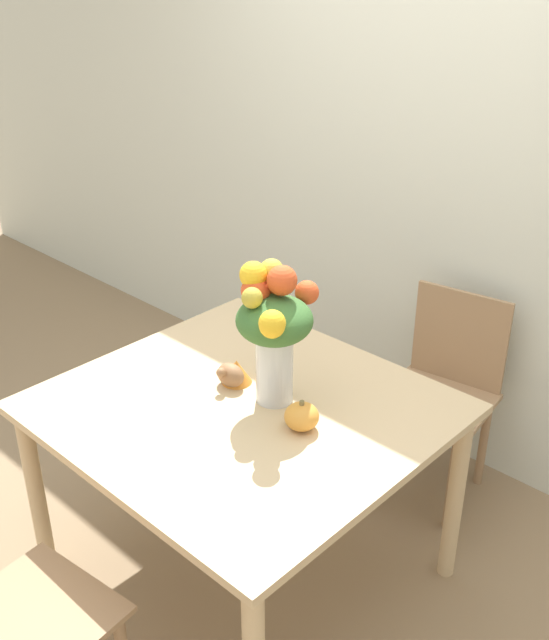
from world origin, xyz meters
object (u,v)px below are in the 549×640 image
(flower_vase, at_px, (273,326))
(dining_chair_near_window, at_px, (442,392))
(pumpkin, at_px, (302,416))
(dining_chair_far_side, at_px, (6,633))
(turkey_figurine, at_px, (234,373))

(flower_vase, distance_m, dining_chair_near_window, 1.02)
(pumpkin, xyz_separation_m, dining_chair_far_side, (-0.22, -0.94, -0.33))
(turkey_figurine, bearing_deg, pumpkin, -6.46)
(dining_chair_far_side, bearing_deg, flower_vase, -98.76)
(flower_vase, height_order, dining_chair_far_side, flower_vase)
(turkey_figurine, bearing_deg, flower_vase, 8.35)
(flower_vase, distance_m, turkey_figurine, 0.28)
(turkey_figurine, distance_m, dining_chair_near_window, 0.98)
(flower_vase, bearing_deg, turkey_figurine, -171.65)
(pumpkin, bearing_deg, flower_vase, 160.73)
(dining_chair_far_side, bearing_deg, dining_chair_near_window, -102.99)
(pumpkin, height_order, turkey_figurine, pumpkin)
(pumpkin, bearing_deg, turkey_figurine, 173.54)
(pumpkin, bearing_deg, dining_chair_far_side, -102.93)
(dining_chair_near_window, bearing_deg, flower_vase, -109.79)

